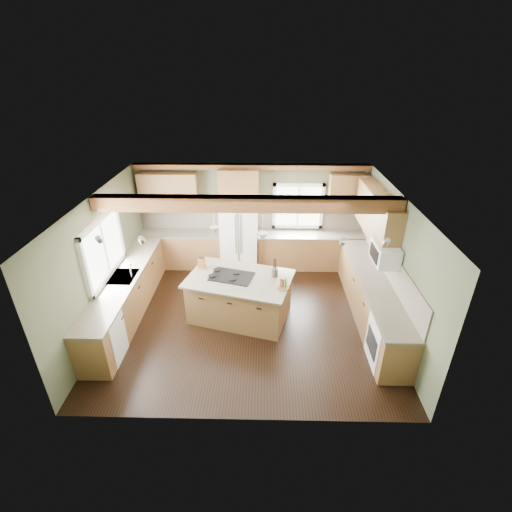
{
  "coord_description": "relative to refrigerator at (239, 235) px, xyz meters",
  "views": [
    {
      "loc": [
        0.3,
        -6.24,
        4.73
      ],
      "look_at": [
        0.16,
        0.3,
        1.28
      ],
      "focal_mm": 26.0,
      "sensor_mm": 36.0,
      "label": 1
    }
  ],
  "objects": [
    {
      "name": "bottle_tray",
      "position": [
        0.98,
        -2.43,
        0.13
      ],
      "size": [
        0.25,
        0.25,
        0.22
      ],
      "primitive_type": null,
      "rotation": [
        0.0,
        0.0,
        0.06
      ],
      "color": "brown",
      "rests_on": "island_top"
    },
    {
      "name": "knife_block",
      "position": [
        -0.67,
        -1.7,
        0.13
      ],
      "size": [
        0.15,
        0.12,
        0.22
      ],
      "primitive_type": "cube",
      "rotation": [
        0.0,
        0.0,
        -0.18
      ],
      "color": "brown",
      "rests_on": "island_top"
    },
    {
      "name": "pendant_left",
      "position": [
        -0.33,
        -1.95,
        0.98
      ],
      "size": [
        0.18,
        0.18,
        0.16
      ],
      "primitive_type": "cone",
      "rotation": [
        3.14,
        0.0,
        0.0
      ],
      "color": "#B2B2B7",
      "rests_on": "ceiling"
    },
    {
      "name": "wall_right",
      "position": [
        3.1,
        -2.12,
        0.4
      ],
      "size": [
        0.0,
        5.0,
        5.0
      ],
      "primitive_type": "plane",
      "rotation": [
        1.57,
        0.0,
        -1.57
      ],
      "color": "#50573D",
      "rests_on": "ground"
    },
    {
      "name": "base_cab_back_left",
      "position": [
        -1.49,
        0.08,
        -0.46
      ],
      "size": [
        2.02,
        0.6,
        0.88
      ],
      "primitive_type": "cube",
      "color": "brown",
      "rests_on": "floor"
    },
    {
      "name": "backsplash_right",
      "position": [
        3.08,
        -2.07,
        0.31
      ],
      "size": [
        0.03,
        3.7,
        0.58
      ],
      "primitive_type": "cube",
      "color": "brown",
      "rests_on": "wall_right"
    },
    {
      "name": "floor",
      "position": [
        0.3,
        -2.12,
        -0.9
      ],
      "size": [
        5.6,
        5.6,
        0.0
      ],
      "primitive_type": "plane",
      "color": "black",
      "rests_on": "ground"
    },
    {
      "name": "sink",
      "position": [
        -2.2,
        -2.07,
        0.01
      ],
      "size": [
        0.5,
        0.65,
        0.03
      ],
      "primitive_type": "cube",
      "color": "#262628",
      "rests_on": "counter_left"
    },
    {
      "name": "window_left",
      "position": [
        -2.48,
        -2.07,
        0.65
      ],
      "size": [
        0.04,
        1.6,
        1.05
      ],
      "primitive_type": "cube",
      "color": "white",
      "rests_on": "wall_left"
    },
    {
      "name": "base_cab_right",
      "position": [
        2.8,
        -2.07,
        -0.46
      ],
      "size": [
        0.6,
        3.7,
        0.88
      ],
      "primitive_type": "cube",
      "color": "brown",
      "rests_on": "floor"
    },
    {
      "name": "upper_cab_back_left",
      "position": [
        -1.69,
        0.21,
        1.05
      ],
      "size": [
        1.4,
        0.35,
        0.9
      ],
      "primitive_type": "cube",
      "color": "brown",
      "rests_on": "wall_back"
    },
    {
      "name": "base_cab_left",
      "position": [
        -2.2,
        -2.07,
        -0.46
      ],
      "size": [
        0.6,
        3.7,
        0.88
      ],
      "primitive_type": "cube",
      "color": "brown",
      "rests_on": "floor"
    },
    {
      "name": "upper_cab_right",
      "position": [
        2.92,
        -1.22,
        1.05
      ],
      "size": [
        0.35,
        2.2,
        0.9
      ],
      "primitive_type": "cube",
      "color": "brown",
      "rests_on": "wall_right"
    },
    {
      "name": "counter_back_right",
      "position": [
        1.79,
        0.08,
        0.0
      ],
      "size": [
        2.66,
        0.64,
        0.04
      ],
      "primitive_type": "cube",
      "color": "#443E32",
      "rests_on": "base_cab_back_right"
    },
    {
      "name": "dishwasher",
      "position": [
        -2.19,
        -3.37,
        -0.47
      ],
      "size": [
        0.6,
        0.6,
        0.84
      ],
      "primitive_type": "cube",
      "color": "white",
      "rests_on": "floor"
    },
    {
      "name": "cooktop",
      "position": [
        -0.02,
        -2.03,
        0.03
      ],
      "size": [
        0.94,
        0.75,
        0.02
      ],
      "primitive_type": "cube",
      "rotation": [
        0.0,
        0.0,
        -0.27
      ],
      "color": "black",
      "rests_on": "island_top"
    },
    {
      "name": "ceiling_beam",
      "position": [
        0.3,
        -2.08,
        1.57
      ],
      "size": [
        5.55,
        0.26,
        0.26
      ],
      "primitive_type": "cube",
      "color": "brown",
      "rests_on": "ceiling"
    },
    {
      "name": "counter_right",
      "position": [
        2.8,
        -2.07,
        0.0
      ],
      "size": [
        0.64,
        3.74,
        0.04
      ],
      "primitive_type": "cube",
      "color": "#443E32",
      "rests_on": "base_cab_right"
    },
    {
      "name": "wall_back",
      "position": [
        0.3,
        0.38,
        0.4
      ],
      "size": [
        5.6,
        0.0,
        5.6
      ],
      "primitive_type": "plane",
      "rotation": [
        1.57,
        0.0,
        0.0
      ],
      "color": "#50573D",
      "rests_on": "ground"
    },
    {
      "name": "refrigerator",
      "position": [
        0.0,
        0.0,
        0.0
      ],
      "size": [
        0.9,
        0.74,
        1.8
      ],
      "primitive_type": "cube",
      "color": "white",
      "rests_on": "floor"
    },
    {
      "name": "upper_cab_back_corner",
      "position": [
        2.6,
        0.21,
        1.05
      ],
      "size": [
        0.9,
        0.35,
        0.9
      ],
      "primitive_type": "cube",
      "color": "brown",
      "rests_on": "wall_back"
    },
    {
      "name": "wall_left",
      "position": [
        -2.5,
        -2.12,
        0.4
      ],
      "size": [
        0.0,
        5.0,
        5.0
      ],
      "primitive_type": "plane",
      "rotation": [
        1.57,
        0.0,
        1.57
      ],
      "color": "#50573D",
      "rests_on": "ground"
    },
    {
      "name": "counter_back_left",
      "position": [
        -1.49,
        0.08,
        0.0
      ],
      "size": [
        2.06,
        0.64,
        0.04
      ],
      "primitive_type": "cube",
      "color": "#443E32",
      "rests_on": "base_cab_back_left"
    },
    {
      "name": "counter_left",
      "position": [
        -2.2,
        -2.07,
        0.0
      ],
      "size": [
        0.64,
        3.74,
        0.04
      ],
      "primitive_type": "cube",
      "color": "#443E32",
      "rests_on": "base_cab_left"
    },
    {
      "name": "ceiling",
      "position": [
        0.3,
        -2.12,
        1.7
      ],
      "size": [
        5.6,
        5.6,
        0.0
      ],
      "primitive_type": "plane",
      "rotation": [
        3.14,
        0.0,
        0.0
      ],
      "color": "silver",
      "rests_on": "wall_back"
    },
    {
      "name": "window_back",
      "position": [
        1.45,
        0.36,
        0.65
      ],
      "size": [
        1.1,
        0.04,
        1.0
      ],
      "primitive_type": "cube",
      "color": "white",
      "rests_on": "wall_back"
    },
    {
      "name": "pendant_right",
      "position": [
        0.59,
        -2.2,
        0.98
      ],
      "size": [
        0.18,
        0.18,
        0.16
      ],
      "primitive_type": "cone",
      "rotation": [
        3.14,
        0.0,
        0.0
      ],
      "color": "#B2B2B7",
      "rests_on": "ceiling"
    },
    {
      "name": "island_top",
      "position": [
        0.13,
        -2.08,
        0.0
      ],
      "size": [
        2.3,
        1.78,
        0.04
      ],
      "primitive_type": "cube",
      "rotation": [
        0.0,
        0.0,
        -0.27
      ],
      "color": "#443E32",
      "rests_on": "island"
    },
    {
      "name": "oven",
      "position": [
        2.79,
        -3.37,
        -0.47
      ],
      "size": [
        0.6,
        0.72,
        0.84
      ],
      "primitive_type": "cube",
      "color": "white",
      "rests_on": "floor"
    },
    {
      "name": "upper_cab_over_fridge",
      "position": [
        -0.0,
        0.21,
        1.25
      ],
      "size": [
        0.96,
        0.35,
        0.7
      ],
      "primitive_type": "cube",
      "color": "brown",
      "rests_on": "wall_back"
    },
    {
      "name": "base_cab_back_right",
      "position": [
        1.79,
        0.08,
        -0.46
      ],
      "size": [
        2.62,
        0.6,
        0.88
      ],
      "primitive_type": "cube",
      "color": "brown",
      "rests_on": "floor"
    },
    {
      "name": "microwave",
      "position": [
        2.88,
        -2.17,
        0.65
      ],
      "size": [
        0.4,
        0.7,
        0.38
      ],
      "primitive_type": "cube",
      "color": "white",
      "rests_on": "wall_right"
    },
    {
      "name": "faucet",
      "position": [
        -2.02,
        -2.07,
        0.15
      ],
      "size": [
        0.02,
        0.02,
        0.28
      ],
      "primitive_type": "cylinder",
      "color": "#B2B2B7",
      "rests_on": "sink"
    },
    {
      "name": "soffit_trim",
      "position": [
        0.3,
        0.28,
        1.64
      ],
      "size": [
        5.55,
        0.2,
        0.1
      ],
      "primitive_type": "cube",
      "color": "brown",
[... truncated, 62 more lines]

